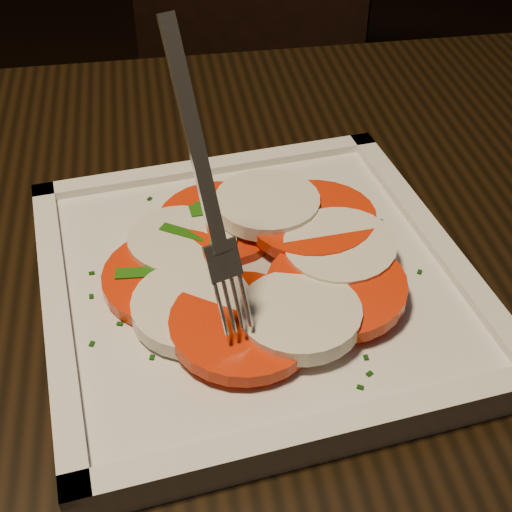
# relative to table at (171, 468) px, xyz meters

# --- Properties ---
(table) EXTENTS (1.26, 0.89, 0.75)m
(table) POSITION_rel_table_xyz_m (0.00, 0.00, 0.00)
(table) COLOR black
(table) RESTS_ON ground
(chair) EXTENTS (0.53, 0.53, 0.93)m
(chair) POSITION_rel_table_xyz_m (0.09, 0.86, -0.12)
(chair) COLOR black
(chair) RESTS_ON ground
(plate) EXTENTS (0.30, 0.30, 0.01)m
(plate) POSITION_rel_table_xyz_m (0.06, 0.06, 0.11)
(plate) COLOR silver
(plate) RESTS_ON table
(caprese_salad) EXTENTS (0.21, 0.20, 0.02)m
(caprese_salad) POSITION_rel_table_xyz_m (0.06, 0.06, 0.12)
(caprese_salad) COLOR red
(caprese_salad) RESTS_ON plate
(fork) EXTENTS (0.05, 0.08, 0.15)m
(fork) POSITION_rel_table_xyz_m (0.03, 0.03, 0.21)
(fork) COLOR white
(fork) RESTS_ON caprese_salad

